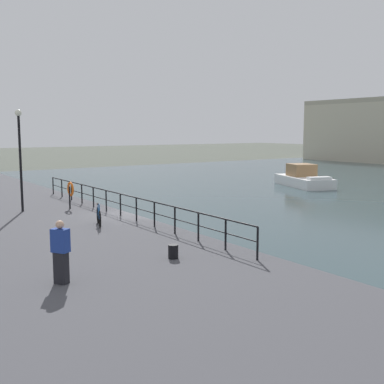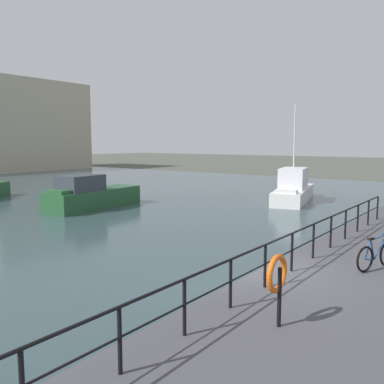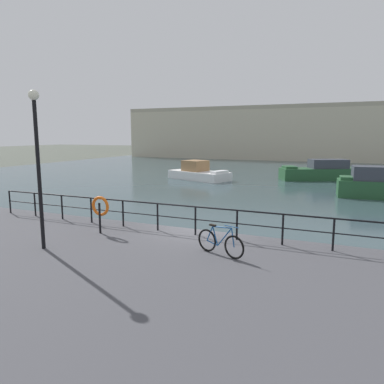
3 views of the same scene
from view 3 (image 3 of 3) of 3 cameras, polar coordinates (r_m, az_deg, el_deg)
name	(u,v)px [view 3 (image 3 of 3)]	position (r m, az deg, el deg)	size (l,w,h in m)	color
ground_plane	(198,253)	(14.42, 0.93, -9.65)	(240.00, 240.00, 0.00)	#4C5147
water_basin	(297,175)	(43.39, 16.33, 2.59)	(80.00, 60.00, 0.01)	#33474C
quay_promenade	(90,318)	(9.04, -15.86, -18.57)	(56.00, 13.00, 0.97)	#47474C
harbor_building	(366,131)	(71.67, 25.78, 8.69)	(73.03, 15.22, 14.01)	#C1B79E
moored_blue_motorboat	(328,172)	(39.72, 20.67, 2.98)	(9.80, 6.36, 2.11)	#23512D
moored_red_daysailer	(198,173)	(37.50, 1.02, 3.03)	(7.18, 4.98, 1.96)	white
quay_railing	(195,215)	(13.21, 0.55, -3.70)	(18.99, 0.07, 1.08)	black
parked_bicycle	(220,243)	(11.14, 4.47, -8.00)	(1.69, 0.64, 0.98)	black
life_ring_stand	(100,207)	(13.85, -14.31, -2.36)	(0.75, 0.16, 1.40)	black
quay_lamp_post	(37,151)	(12.26, -23.28, 6.05)	(0.32, 0.32, 5.00)	black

